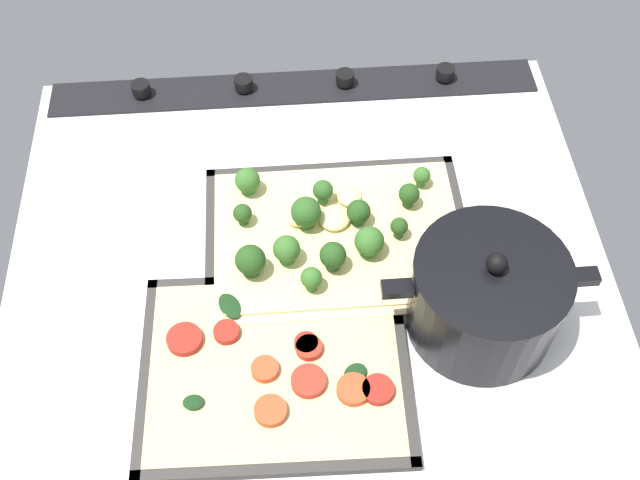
{
  "coord_description": "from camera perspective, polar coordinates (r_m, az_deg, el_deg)",
  "views": [
    {
      "loc": [
        2.78,
        55.91,
        81.93
      ],
      "look_at": [
        -1.4,
        0.97,
        5.46
      ],
      "focal_mm": 43.14,
      "sensor_mm": 36.0,
      "label": 1
    }
  ],
  "objects": [
    {
      "name": "ground_plane",
      "position": [
        1.0,
        -0.84,
        -1.92
      ],
      "size": [
        77.04,
        70.55,
        3.0
      ],
      "primitive_type": "cube",
      "color": "white"
    },
    {
      "name": "broccoli_pizza",
      "position": [
        0.99,
        0.88,
        0.4
      ],
      "size": [
        31.97,
        23.9,
        6.01
      ],
      "color": "beige",
      "rests_on": "baking_tray_front"
    },
    {
      "name": "baking_tray_back",
      "position": [
        0.91,
        -3.36,
        -9.58
      ],
      "size": [
        31.9,
        26.14,
        1.3
      ],
      "color": "#33302D",
      "rests_on": "ground_plane"
    },
    {
      "name": "cooking_pot",
      "position": [
        0.91,
        12.19,
        -4.12
      ],
      "size": [
        24.84,
        17.99,
        13.97
      ],
      "color": "black",
      "rests_on": "ground_plane"
    },
    {
      "name": "veggie_pizza_back",
      "position": [
        0.9,
        -3.26,
        -9.41
      ],
      "size": [
        29.44,
        23.68,
        1.9
      ],
      "color": "#CDC485",
      "rests_on": "baking_tray_back"
    },
    {
      "name": "baking_tray_front",
      "position": [
        1.0,
        1.35,
        -0.21
      ],
      "size": [
        34.37,
        26.3,
        1.3
      ],
      "color": "#33302D",
      "rests_on": "ground_plane"
    },
    {
      "name": "stove_control_panel",
      "position": [
        1.2,
        -1.89,
        11.34
      ],
      "size": [
        73.96,
        7.0,
        2.6
      ],
      "color": "black",
      "rests_on": "ground_plane"
    }
  ]
}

